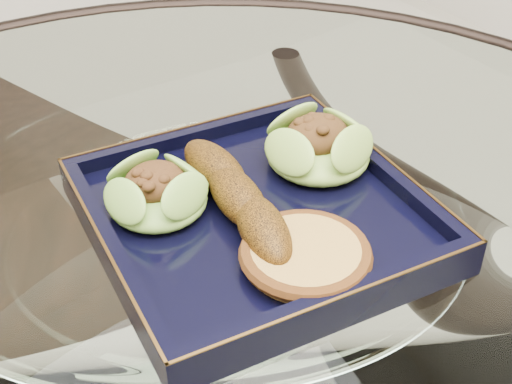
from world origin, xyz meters
TOP-DOWN VIEW (x-y plane):
  - dining_table at (-0.00, -0.00)m, footprint 1.13×1.13m
  - navy_plate at (0.05, -0.00)m, footprint 0.29×0.29m
  - lettuce_wrap_left at (-0.02, 0.04)m, footprint 0.10×0.10m
  - lettuce_wrap_right at (0.14, 0.03)m, footprint 0.12×0.12m
  - roasted_plantain at (0.04, 0.00)m, footprint 0.06×0.18m
  - crumb_patty at (0.05, -0.08)m, footprint 0.09×0.09m

SIDE VIEW (x-z plane):
  - dining_table at x=0.00m, z-range 0.21..0.98m
  - navy_plate at x=0.05m, z-range 0.76..0.78m
  - crumb_patty at x=0.05m, z-range 0.78..0.80m
  - lettuce_wrap_left at x=-0.02m, z-range 0.78..0.81m
  - roasted_plantain at x=0.04m, z-range 0.78..0.82m
  - lettuce_wrap_right at x=0.14m, z-range 0.78..0.82m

